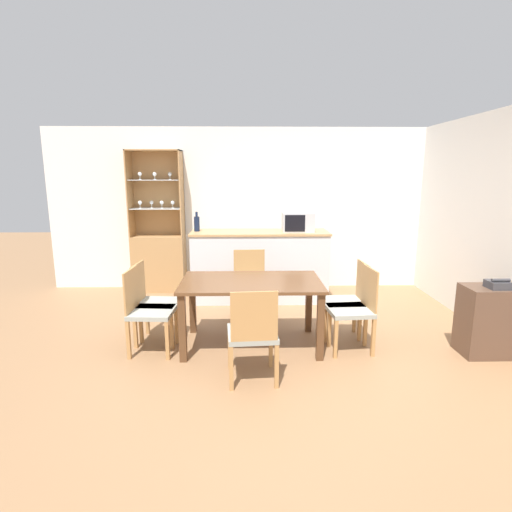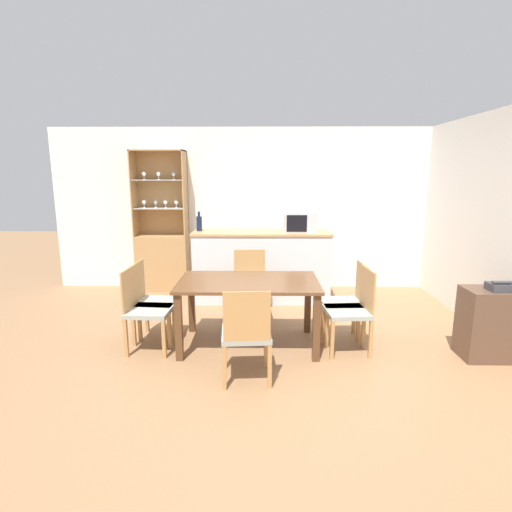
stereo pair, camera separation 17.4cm
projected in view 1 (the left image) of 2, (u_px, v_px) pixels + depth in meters
ground_plane at (272, 356)px, 4.11m from camera, size 18.00×18.00×0.00m
wall_back at (262, 209)px, 6.43m from camera, size 6.80×0.06×2.55m
kitchen_counter at (260, 266)px, 5.87m from camera, size 1.98×0.63×1.02m
display_cabinet at (159, 252)px, 6.32m from camera, size 0.81×0.38×2.19m
dining_table at (251, 290)px, 4.25m from camera, size 1.48×0.87×0.73m
dining_chair_side_right_far at (348, 301)px, 4.44m from camera, size 0.45×0.45×0.88m
dining_chair_side_left_far at (154, 302)px, 4.39m from camera, size 0.47×0.47×0.88m
dining_chair_side_right_near at (354, 309)px, 4.19m from camera, size 0.47×0.47×0.88m
dining_chair_head_near at (253, 334)px, 3.53m from camera, size 0.46×0.46×0.88m
dining_chair_side_left_near at (148, 310)px, 4.14m from camera, size 0.46×0.46×0.88m
dining_chair_head_far at (250, 286)px, 5.04m from camera, size 0.46×0.46×0.88m
microwave at (298, 222)px, 5.75m from camera, size 0.45×0.35×0.27m
wine_bottle at (197, 223)px, 5.75m from camera, size 0.08×0.08×0.28m
side_cabinet at (491, 321)px, 4.09m from camera, size 0.60×0.37×0.72m
telephone at (498, 284)px, 3.96m from camera, size 0.20×0.18×0.11m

